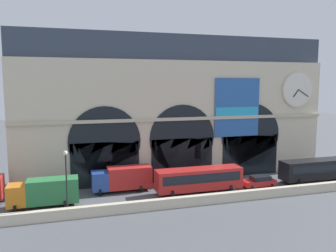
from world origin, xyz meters
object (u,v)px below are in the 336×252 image
at_px(box_truck_west, 45,192).
at_px(street_lamp_quayside, 66,175).
at_px(bus_center, 199,179).
at_px(car_mideast, 259,181).
at_px(box_truck_midwest, 123,178).
at_px(bus_east, 317,169).

distance_m(box_truck_west, street_lamp_quayside, 5.14).
bearing_deg(bus_center, car_mideast, -1.22).
bearing_deg(car_mideast, box_truck_midwest, 168.85).
xyz_separation_m(box_truck_west, bus_center, (18.28, -0.32, 0.08)).
relative_size(car_mideast, bus_east, 0.40).
relative_size(box_truck_midwest, bus_east, 0.68).
height_order(box_truck_midwest, bus_east, box_truck_midwest).
distance_m(car_mideast, bus_east, 9.35).
relative_size(bus_east, street_lamp_quayside, 1.59).
relative_size(box_truck_midwest, car_mideast, 1.70).
distance_m(box_truck_midwest, street_lamp_quayside, 9.82).
height_order(bus_center, bus_east, same).
bearing_deg(street_lamp_quayside, box_truck_midwest, 44.38).
bearing_deg(box_truck_west, street_lamp_quayside, -56.29).
height_order(box_truck_midwest, car_mideast, box_truck_midwest).
distance_m(bus_center, bus_east, 17.77).
distance_m(box_truck_midwest, bus_center, 9.69).
bearing_deg(car_mideast, bus_center, 178.78).
xyz_separation_m(bus_center, car_mideast, (8.47, -0.18, -0.98)).
distance_m(bus_center, car_mideast, 8.53).
bearing_deg(box_truck_west, bus_center, -1.01).
xyz_separation_m(bus_center, street_lamp_quayside, (-15.86, -3.31, 2.63)).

